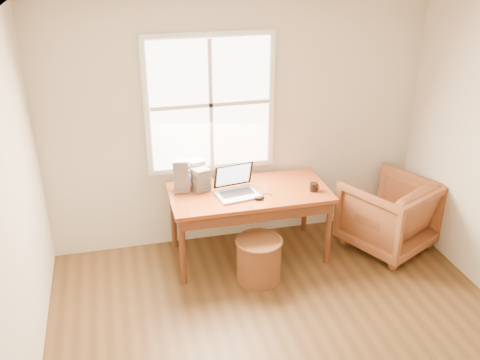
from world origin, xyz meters
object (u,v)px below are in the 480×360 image
at_px(cd_stack_a, 197,173).
at_px(laptop, 237,184).
at_px(wicker_stool, 259,260).
at_px(coffee_mug, 314,187).
at_px(desk, 249,192).
at_px(armchair, 388,214).

bearing_deg(cd_stack_a, laptop, -44.27).
relative_size(wicker_stool, laptop, 1.15).
distance_m(wicker_stool, coffee_mug, 0.91).
height_order(laptop, coffee_mug, laptop).
bearing_deg(cd_stack_a, desk, -26.80).
bearing_deg(wicker_stool, coffee_mug, 24.25).
bearing_deg(coffee_mug, wicker_stool, -141.94).
relative_size(wicker_stool, coffee_mug, 4.92).
bearing_deg(desk, laptop, -148.16).
bearing_deg(laptop, desk, 23.04).
xyz_separation_m(wicker_stool, cd_stack_a, (-0.47, 0.70, 0.67)).
xyz_separation_m(desk, wicker_stool, (-0.02, -0.45, -0.51)).
height_order(desk, armchair, armchair).
relative_size(desk, armchair, 1.89).
distance_m(armchair, laptop, 1.71).
height_order(coffee_mug, cd_stack_a, cd_stack_a).
xyz_separation_m(laptop, coffee_mug, (0.77, -0.07, -0.09)).
xyz_separation_m(armchair, coffee_mug, (-0.86, 0.02, 0.41)).
xyz_separation_m(armchair, wicker_stool, (-1.50, -0.27, -0.17)).
distance_m(desk, laptop, 0.23).
distance_m(desk, cd_stack_a, 0.57).
distance_m(wicker_stool, laptop, 0.77).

